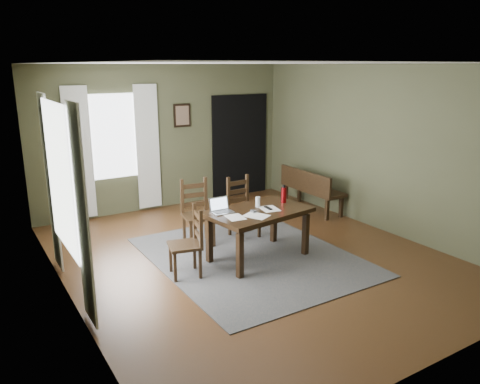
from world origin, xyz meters
TOP-DOWN VIEW (x-y plane):
  - ground at (0.00, 0.00)m, footprint 5.00×6.00m
  - room_shell at (0.00, 0.00)m, footprint 5.02×6.02m
  - rug at (0.00, 0.00)m, footprint 2.60×3.20m
  - dining_table at (0.06, -0.10)m, footprint 1.53×1.04m
  - chair_end at (-1.03, -0.09)m, footprint 0.48×0.48m
  - chair_back_left at (-0.42, 0.86)m, footprint 0.50×0.50m
  - chair_back_right at (0.35, 0.79)m, footprint 0.44×0.44m
  - bench at (2.15, 1.27)m, footprint 0.45×1.40m
  - laptop at (-0.43, 0.10)m, footprint 0.29×0.24m
  - computer_mouse at (-0.06, -0.15)m, footprint 0.05×0.09m
  - tv_remote at (0.20, -0.12)m, footprint 0.06×0.17m
  - drinking_glass at (0.13, 0.02)m, footprint 0.08×0.08m
  - water_bottle at (0.58, 0.01)m, footprint 0.09×0.09m
  - paper_a at (-0.39, -0.21)m, footprint 0.25×0.31m
  - paper_b at (0.22, -0.14)m, footprint 0.28×0.34m
  - paper_e at (-0.12, -0.30)m, footprint 0.36×0.40m
  - window_left at (-2.47, 0.20)m, footprint 0.01×1.30m
  - window_back at (-1.00, 2.97)m, footprint 1.00×0.01m
  - curtain_left_near at (-2.44, -0.62)m, footprint 0.03×0.48m
  - curtain_left_far at (-2.44, 1.02)m, footprint 0.03×0.48m
  - curtain_back_left at (-1.62, 2.94)m, footprint 0.44×0.03m
  - curtain_back_right at (-0.38, 2.94)m, footprint 0.44×0.03m
  - framed_picture at (0.35, 2.97)m, footprint 0.34×0.03m
  - doorway_back at (1.65, 2.97)m, footprint 1.30×0.03m

SIDE VIEW (x-z plane):
  - ground at x=0.00m, z-range -0.01..0.00m
  - rug at x=0.00m, z-range 0.00..0.01m
  - chair_end at x=-1.03m, z-range -0.01..0.91m
  - bench at x=2.15m, z-range 0.08..0.87m
  - chair_back_right at x=0.35m, z-range -0.01..0.95m
  - chair_back_left at x=-0.42m, z-range -0.01..1.00m
  - dining_table at x=0.06m, z-range 0.28..0.99m
  - paper_a at x=-0.39m, z-range 0.72..0.73m
  - paper_b at x=0.22m, z-range 0.72..0.73m
  - paper_e at x=-0.12m, z-range 0.72..0.73m
  - tv_remote at x=0.20m, z-range 0.72..0.74m
  - computer_mouse at x=-0.06m, z-range 0.72..0.75m
  - laptop at x=-0.43m, z-range 0.68..0.88m
  - drinking_glass at x=0.13m, z-range 0.72..0.87m
  - water_bottle at x=0.58m, z-range 0.71..0.98m
  - doorway_back at x=1.65m, z-range 0.00..2.10m
  - curtain_left_near at x=-2.44m, z-range 0.05..2.35m
  - curtain_left_far at x=-2.44m, z-range 0.05..2.35m
  - curtain_back_left at x=-1.62m, z-range 0.05..2.35m
  - curtain_back_right at x=-0.38m, z-range 0.05..2.35m
  - window_left at x=-2.47m, z-range 0.60..2.30m
  - window_back at x=-1.00m, z-range 0.70..2.20m
  - framed_picture at x=0.35m, z-range 1.53..1.97m
  - room_shell at x=0.00m, z-range 0.45..3.16m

